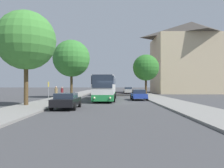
% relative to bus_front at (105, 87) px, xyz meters
% --- Properties ---
extents(ground_plane, '(300.00, 300.00, 0.00)m').
position_rel_bus_front_xyz_m(ground_plane, '(0.58, -5.04, -1.72)').
color(ground_plane, '#424244').
rests_on(ground_plane, ground).
extents(sidewalk_left, '(4.00, 120.00, 0.15)m').
position_rel_bus_front_xyz_m(sidewalk_left, '(-6.42, -5.04, -1.64)').
color(sidewalk_left, gray).
rests_on(sidewalk_left, ground_plane).
extents(sidewalk_right, '(4.00, 120.00, 0.15)m').
position_rel_bus_front_xyz_m(sidewalk_right, '(7.58, -5.04, -1.64)').
color(sidewalk_right, gray).
rests_on(sidewalk_right, ground_plane).
extents(building_right_background, '(18.43, 13.36, 17.85)m').
position_rel_bus_front_xyz_m(building_right_background, '(20.73, 24.82, 7.20)').
color(building_right_background, '#C6B28E').
rests_on(building_right_background, ground_plane).
extents(bus_front, '(3.00, 12.17, 3.21)m').
position_rel_bus_front_xyz_m(bus_front, '(0.00, 0.00, 0.00)').
color(bus_front, '#238942').
rests_on(bus_front, ground_plane).
extents(bus_middle, '(2.83, 10.18, 3.24)m').
position_rel_bus_front_xyz_m(bus_middle, '(-0.05, 14.76, 0.01)').
color(bus_middle, '#2D2D2D').
rests_on(bus_middle, ground_plane).
extents(bus_rear, '(3.17, 11.50, 3.34)m').
position_rel_bus_front_xyz_m(bus_rear, '(-0.04, 28.49, 0.07)').
color(bus_rear, gray).
rests_on(bus_rear, ground_plane).
extents(parked_car_left_curb, '(2.09, 4.29, 1.36)m').
position_rel_bus_front_xyz_m(parked_car_left_curb, '(-3.07, -10.67, -1.00)').
color(parked_car_left_curb, black).
rests_on(parked_car_left_curb, ground_plane).
extents(parked_car_right_near, '(2.07, 4.14, 1.42)m').
position_rel_bus_front_xyz_m(parked_car_right_near, '(4.50, 0.20, -0.98)').
color(parked_car_right_near, '#233D9E').
rests_on(parked_car_right_near, ground_plane).
extents(parked_car_right_far, '(2.17, 4.69, 1.52)m').
position_rel_bus_front_xyz_m(parked_car_right_far, '(4.68, 22.13, -0.92)').
color(parked_car_right_far, '#B7B7BC').
rests_on(parked_car_right_far, ground_plane).
extents(bus_stop_sign, '(0.08, 0.45, 2.33)m').
position_rel_bus_front_xyz_m(bus_stop_sign, '(-6.73, -3.44, -0.12)').
color(bus_stop_sign, gray).
rests_on(bus_stop_sign, sidewalk_left).
extents(pedestrian_waiting_near, '(0.36, 0.36, 1.75)m').
position_rel_bus_front_xyz_m(pedestrian_waiting_near, '(-5.89, -3.16, -0.69)').
color(pedestrian_waiting_near, '#23232D').
rests_on(pedestrian_waiting_near, sidewalk_left).
extents(pedestrian_waiting_far, '(0.36, 0.36, 1.67)m').
position_rel_bus_front_xyz_m(pedestrian_waiting_far, '(-5.88, -0.06, -0.73)').
color(pedestrian_waiting_far, '#23232D').
rests_on(pedestrian_waiting_far, sidewalk_left).
extents(tree_left_near, '(5.90, 5.90, 9.11)m').
position_rel_bus_front_xyz_m(tree_left_near, '(-5.64, 5.43, 4.58)').
color(tree_left_near, '#513D23').
rests_on(tree_left_near, sidewalk_left).
extents(tree_left_far, '(5.62, 5.62, 8.99)m').
position_rel_bus_front_xyz_m(tree_left_far, '(-7.36, -8.64, 4.59)').
color(tree_left_far, '#513D23').
rests_on(tree_left_far, sidewalk_left).
extents(tree_right_near, '(5.01, 5.01, 7.73)m').
position_rel_bus_front_xyz_m(tree_right_near, '(7.36, 12.27, 3.65)').
color(tree_right_near, '#47331E').
rests_on(tree_right_near, sidewalk_right).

